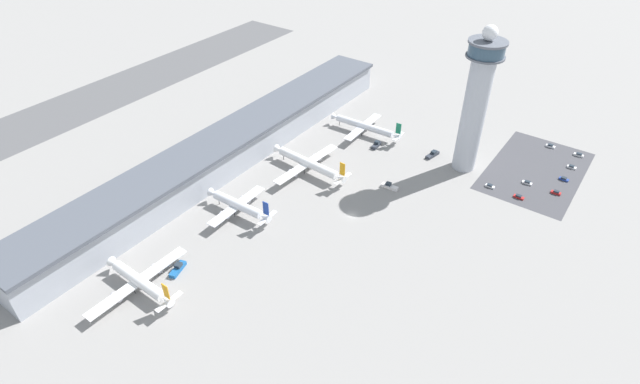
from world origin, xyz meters
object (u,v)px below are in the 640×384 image
Objects in this scene: service_truck_catering at (390,186)px; airplane_gate_delta at (365,126)px; airplane_gate_bravo at (238,205)px; car_maroon_suv at (490,186)px; car_silver_sedan at (564,179)px; car_white_wagon at (527,183)px; car_blue_compact at (519,197)px; control_tower at (476,100)px; airplane_gate_alpha at (139,281)px; car_grey_coupe at (556,193)px; service_truck_water at (178,269)px; service_truck_fuel at (433,155)px; car_green_van at (550,146)px; service_truck_baggage at (376,145)px; car_yellow_taxi at (579,155)px; car_red_hatchback at (572,167)px; airplane_gate_charlie at (308,163)px.

airplane_gate_delta is at bearing 44.83° from service_truck_catering.
airplane_gate_bravo is 113.34m from car_maroon_suv.
car_white_wagon is at bearing 135.01° from car_silver_sedan.
car_blue_compact is (-25.90, 12.59, 0.01)m from car_silver_sedan.
control_tower is 1.66× the size of airplane_gate_alpha.
service_truck_catering is 1.85× the size of car_grey_coupe.
service_truck_catering is 98.78m from service_truck_water.
service_truck_catering is (-35.37, -35.17, -3.42)m from airplane_gate_delta.
service_truck_fuel is 62.41m from car_green_van.
service_truck_baggage reaches higher than service_truck_fuel.
airplane_gate_bravo is 169.33m from car_yellow_taxi.
car_white_wagon is at bearing 152.50° from car_red_hatchback.
service_truck_water is 186.35m from car_red_hatchback.
service_truck_catering is at bearing 126.73° from car_maroon_suv.
control_tower is 8.66× the size of service_truck_catering.
car_silver_sedan is at bearing -33.49° from airplane_gate_alpha.
service_truck_baggage is 0.79× the size of service_truck_water.
service_truck_water is at bearing 179.95° from airplane_gate_charlie.
airplane_gate_alpha reaches higher than car_grey_coupe.
service_truck_baggage is 119.58m from service_truck_water.
car_white_wagon is 0.98× the size of car_blue_compact.
control_tower is 53.52m from service_truck_catering.
airplane_gate_alpha is at bearing 161.97° from service_truck_fuel.
service_truck_fuel is 33.72m from car_maroon_suv.
car_yellow_taxi is at bearing -54.12° from service_truck_fuel.
car_grey_coupe is (12.38, -25.84, 0.07)m from car_maroon_suv.
car_green_van is 1.06× the size of car_grey_coupe.
airplane_gate_charlie reaches higher than car_white_wagon.
airplane_gate_alpha is 199.98m from car_red_hatchback.
airplane_gate_charlie is 83.92m from car_maroon_suv.
service_truck_fuel is at bearing -88.89° from airplane_gate_delta.
airplane_gate_delta reaches higher than service_truck_fuel.
airplane_gate_bravo reaches higher than service_truck_water.
airplane_gate_charlie is at bearing -0.05° from service_truck_water.
car_green_van is 41.61m from car_grey_coupe.
service_truck_water is (-37.88, -4.77, -3.49)m from airplane_gate_bravo.
airplane_gate_alpha is 9.53× the size of car_silver_sedan.
car_maroon_suv is at bearing -117.48° from control_tower.
car_maroon_suv is (-8.66, -16.64, -34.51)m from control_tower.
car_blue_compact is at bearing -90.46° from service_truck_baggage.
service_truck_catering is 1.75× the size of car_green_van.
car_silver_sedan is at bearing -25.92° from car_blue_compact.
airplane_gate_alpha reaches higher than service_truck_fuel.
car_green_van is at bearing 18.55° from car_grey_coupe.
service_truck_fuel is 1.83× the size of car_yellow_taxi.
car_green_van is 1.01× the size of car_white_wagon.
airplane_gate_charlie is 46.09m from airplane_gate_delta.
airplane_gate_delta is (88.63, -7.69, -0.11)m from airplane_gate_bravo.
airplane_gate_delta is at bearing 56.74° from service_truck_baggage.
control_tower is 9.94× the size of service_truck_baggage.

